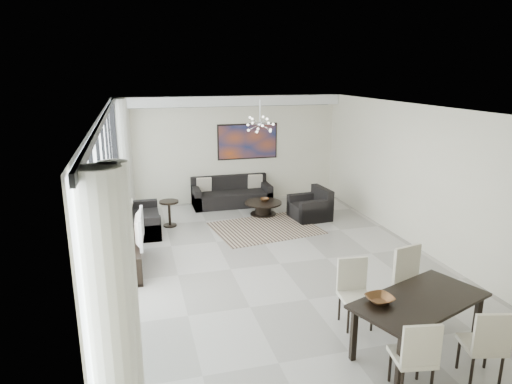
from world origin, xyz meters
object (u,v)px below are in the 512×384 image
object	(u,v)px
coffee_table	(263,207)
tv_console	(128,256)
television	(135,228)
sofa_main	(231,196)
dining_table	(419,305)

from	to	relation	value
coffee_table	tv_console	size ratio (longest dim) A/B	0.57
television	tv_console	bearing A→B (deg)	70.68
coffee_table	sofa_main	world-z (taller)	sofa_main
sofa_main	tv_console	world-z (taller)	sofa_main
coffee_table	tv_console	distance (m)	4.13
tv_console	dining_table	bearing A→B (deg)	-45.11
sofa_main	tv_console	bearing A→B (deg)	-127.20
sofa_main	television	size ratio (longest dim) A/B	2.10
sofa_main	tv_console	xyz separation A→B (m)	(-2.70, -3.56, -0.00)
coffee_table	sofa_main	bearing A→B (deg)	119.27
coffee_table	sofa_main	size ratio (longest dim) A/B	0.45
dining_table	television	bearing A→B (deg)	134.11
television	dining_table	size ratio (longest dim) A/B	0.50
coffee_table	dining_table	bearing A→B (deg)	-87.13
television	dining_table	bearing A→B (deg)	-133.01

